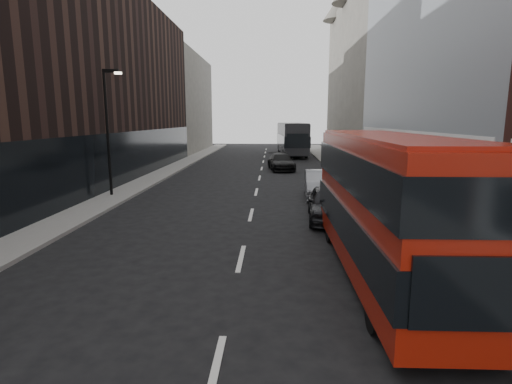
# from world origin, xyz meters

# --- Properties ---
(sidewalk_right) EXTENTS (3.00, 80.00, 0.15)m
(sidewalk_right) POSITION_xyz_m (7.50, 25.00, 0.07)
(sidewalk_right) COLOR slate
(sidewalk_right) RESTS_ON ground
(sidewalk_left) EXTENTS (2.00, 80.00, 0.15)m
(sidewalk_left) POSITION_xyz_m (-8.00, 25.00, 0.07)
(sidewalk_left) COLOR slate
(sidewalk_left) RESTS_ON ground
(building_modern_block) EXTENTS (5.03, 22.00, 20.00)m
(building_modern_block) POSITION_xyz_m (11.47, 21.00, 9.90)
(building_modern_block) COLOR #A6ACB0
(building_modern_block) RESTS_ON ground
(building_victorian) EXTENTS (6.50, 24.00, 21.00)m
(building_victorian) POSITION_xyz_m (11.38, 44.00, 9.66)
(building_victorian) COLOR #625D56
(building_victorian) RESTS_ON ground
(building_left_mid) EXTENTS (5.00, 24.00, 14.00)m
(building_left_mid) POSITION_xyz_m (-11.50, 30.00, 7.00)
(building_left_mid) COLOR black
(building_left_mid) RESTS_ON ground
(building_left_far) EXTENTS (5.00, 20.00, 13.00)m
(building_left_far) POSITION_xyz_m (-11.50, 52.00, 6.50)
(building_left_far) COLOR #625D56
(building_left_far) RESTS_ON ground
(street_lamp) EXTENTS (1.06, 0.22, 7.00)m
(street_lamp) POSITION_xyz_m (-8.22, 18.00, 4.18)
(street_lamp) COLOR black
(street_lamp) RESTS_ON sidewalk_left
(red_bus) EXTENTS (2.42, 9.98, 4.02)m
(red_bus) POSITION_xyz_m (4.13, 6.74, 2.23)
(red_bus) COLOR maroon
(red_bus) RESTS_ON ground
(grey_bus) EXTENTS (3.59, 12.56, 4.01)m
(grey_bus) POSITION_xyz_m (3.36, 45.81, 2.15)
(grey_bus) COLOR black
(grey_bus) RESTS_ON ground
(car_a) EXTENTS (2.12, 4.60, 1.53)m
(car_a) POSITION_xyz_m (3.51, 13.15, 0.76)
(car_a) COLOR black
(car_a) RESTS_ON ground
(car_b) EXTENTS (1.85, 4.81, 1.57)m
(car_b) POSITION_xyz_m (3.71, 18.25, 0.78)
(car_b) COLOR gray
(car_b) RESTS_ON ground
(car_c) EXTENTS (2.63, 5.22, 1.45)m
(car_c) POSITION_xyz_m (1.75, 31.04, 0.73)
(car_c) COLOR black
(car_c) RESTS_ON ground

